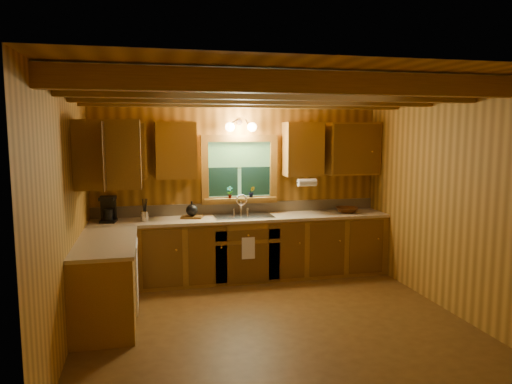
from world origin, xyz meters
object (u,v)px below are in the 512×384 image
Objects in this scene: sink at (243,220)px; cutting_board at (192,217)px; coffee_maker at (108,209)px; wicker_basket at (347,210)px.

sink is 0.73m from cutting_board.
wicker_basket is (3.40, -0.06, -0.13)m from coffee_maker.
wicker_basket is (1.56, -0.04, 0.08)m from sink.
sink is 1.57m from wicker_basket.
wicker_basket is at bearing -1.44° from sink.
cutting_board is 0.88× the size of wicker_basket.
coffee_maker is at bearing 178.99° from wicker_basket.
coffee_maker is at bearing 179.35° from sink.
wicker_basket is at bearing 13.52° from cutting_board.
cutting_board is 2.29m from wicker_basket.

